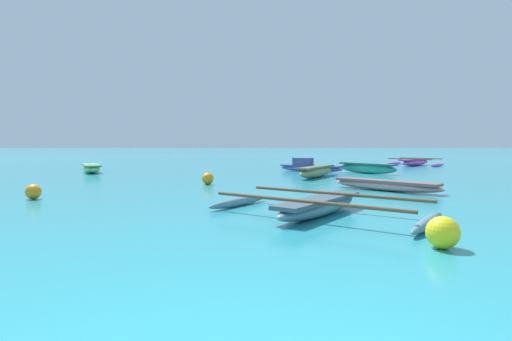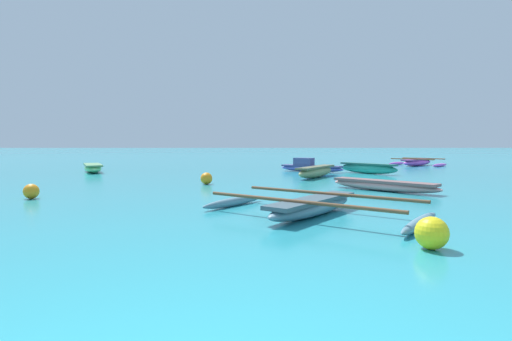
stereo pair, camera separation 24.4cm
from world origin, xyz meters
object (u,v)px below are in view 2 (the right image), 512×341
at_px(moored_boat_2, 383,185).
at_px(moored_boat_6, 368,168).
at_px(mooring_buoy_0, 432,233).
at_px(moored_boat_3, 93,168).
at_px(moored_boat_5, 316,171).
at_px(moored_boat_4, 417,162).
at_px(mooring_buoy_1, 31,191).
at_px(moored_boat_0, 313,206).
at_px(moored_boat_1, 310,167).
at_px(mooring_buoy_2, 206,178).

relative_size(moored_boat_2, moored_boat_6, 1.02).
xyz_separation_m(moored_boat_2, mooring_buoy_0, (-1.54, -6.73, 0.04)).
distance_m(moored_boat_3, moored_boat_5, 11.27).
relative_size(moored_boat_3, mooring_buoy_0, 6.68).
xyz_separation_m(moored_boat_4, mooring_buoy_1, (-16.55, -15.20, -0.03)).
xyz_separation_m(moored_boat_3, mooring_buoy_1, (2.23, -9.66, -0.03)).
height_order(moored_boat_2, mooring_buoy_0, mooring_buoy_0).
distance_m(moored_boat_4, moored_boat_5, 11.82).
relative_size(moored_boat_0, moored_boat_5, 1.46).
relative_size(moored_boat_0, mooring_buoy_0, 10.38).
bearing_deg(mooring_buoy_1, mooring_buoy_0, -31.43).
relative_size(moored_boat_0, moored_boat_2, 1.62).
bearing_deg(mooring_buoy_1, moored_boat_1, 48.13).
relative_size(moored_boat_4, mooring_buoy_2, 8.69).
distance_m(moored_boat_6, mooring_buoy_1, 14.26).
bearing_deg(moored_boat_3, mooring_buoy_1, -12.50).
bearing_deg(mooring_buoy_2, moored_boat_3, 136.96).
bearing_deg(moored_boat_2, mooring_buoy_0, -56.97).
distance_m(moored_boat_3, moored_boat_4, 19.58).
distance_m(moored_boat_3, mooring_buoy_1, 9.91).
distance_m(moored_boat_0, moored_boat_6, 11.87).
height_order(moored_boat_3, mooring_buoy_0, mooring_buoy_0).
bearing_deg(mooring_buoy_2, moored_boat_1, 53.39).
relative_size(moored_boat_5, mooring_buoy_0, 7.08).
height_order(moored_boat_4, mooring_buoy_2, moored_boat_4).
xyz_separation_m(moored_boat_2, moored_boat_4, (6.66, 13.56, 0.04)).
bearing_deg(mooring_buoy_1, moored_boat_2, 9.37).
xyz_separation_m(mooring_buoy_0, mooring_buoy_2, (-4.13, 8.74, -0.02)).
bearing_deg(moored_boat_5, moored_boat_0, -158.55).
bearing_deg(moored_boat_0, mooring_buoy_0, -117.25).
bearing_deg(moored_boat_3, moored_boat_6, 59.92).
bearing_deg(mooring_buoy_2, moored_boat_0, -64.88).
bearing_deg(moored_boat_3, moored_boat_2, 30.98).
distance_m(moored_boat_2, mooring_buoy_0, 6.91).
xyz_separation_m(mooring_buoy_1, mooring_buoy_2, (4.21, 3.64, 0.01)).
height_order(moored_boat_3, mooring_buoy_2, mooring_buoy_2).
xyz_separation_m(moored_boat_2, mooring_buoy_1, (-9.89, -1.63, 0.01)).
relative_size(moored_boat_4, moored_boat_6, 1.28).
height_order(moored_boat_4, moored_boat_5, moored_boat_4).
relative_size(moored_boat_1, mooring_buoy_1, 8.17).
bearing_deg(mooring_buoy_0, mooring_buoy_1, 148.57).
xyz_separation_m(moored_boat_0, moored_boat_3, (-9.32, 12.16, 0.04)).
height_order(moored_boat_1, mooring_buoy_1, moored_boat_1).
height_order(moored_boat_6, mooring_buoy_0, moored_boat_6).
relative_size(moored_boat_3, mooring_buoy_1, 7.74).
height_order(moored_boat_3, moored_boat_5, moored_boat_5).
bearing_deg(moored_boat_6, moored_boat_4, 105.13).
xyz_separation_m(moored_boat_1, mooring_buoy_1, (-8.80, -9.82, -0.05)).
xyz_separation_m(moored_boat_3, mooring_buoy_0, (10.58, -14.76, -0.00)).
height_order(moored_boat_2, moored_boat_5, moored_boat_5).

